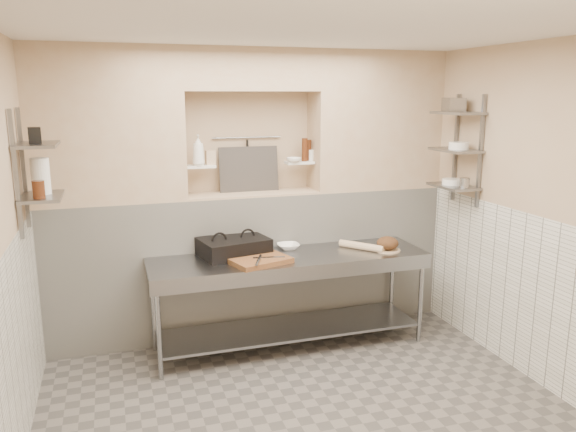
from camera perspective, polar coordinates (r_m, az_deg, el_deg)
name	(u,v)px	position (r m, az deg, el deg)	size (l,w,h in m)	color
floor	(310,421)	(4.52, 2.28, -20.14)	(4.00, 3.90, 0.10)	#605A55
ceiling	(314,19)	(3.85, 2.67, 19.36)	(4.00, 3.90, 0.10)	silver
wall_right	(550,217)	(5.01, 25.04, -0.10)	(0.10, 3.90, 2.80)	tan
wall_back	(246,190)	(5.82, -4.32, 2.61)	(4.00, 0.10, 2.80)	tan
wall_front	(497,364)	(2.28, 20.51, -13.86)	(4.00, 0.10, 2.80)	tan
backwall_lower	(253,262)	(5.75, -3.62, -4.69)	(4.00, 0.40, 1.40)	white
alcove_sill	(252,193)	(5.58, -3.72, 2.30)	(1.30, 0.40, 0.02)	tan
backwall_pillar_left	(107,125)	(5.34, -17.92, 8.75)	(1.35, 0.40, 1.40)	tan
backwall_pillar_right	(375,121)	(5.96, 8.82, 9.50)	(1.35, 0.40, 1.40)	tan
backwall_header	(250,70)	(5.50, -3.90, 14.60)	(1.30, 0.40, 0.40)	tan
wainscot_left	(11,369)	(4.01, -26.30, -13.74)	(0.02, 3.90, 1.40)	white
wainscot_right	(535,299)	(5.16, 23.84, -7.76)	(0.02, 3.90, 1.40)	white
alcove_shelf_left	(200,166)	(5.44, -8.90, 5.01)	(0.28, 0.16, 0.03)	white
alcove_shelf_right	(299,163)	(5.68, 1.16, 5.45)	(0.28, 0.16, 0.03)	white
utensil_rail	(247,137)	(5.68, -4.22, 7.96)	(0.02, 0.02, 0.70)	gray
hanging_steel	(247,155)	(5.67, -4.14, 6.23)	(0.02, 0.02, 0.30)	black
splash_panel	(249,169)	(5.64, -4.00, 4.77)	(0.60, 0.02, 0.45)	#383330
shelf_rail_left_a	(24,168)	(4.91, -25.28, 4.39)	(0.03, 0.03, 0.95)	slate
shelf_rail_left_b	(16,175)	(4.52, -25.91, 3.74)	(0.03, 0.03, 0.95)	slate
wall_shelf_left_lower	(42,197)	(4.73, -23.74, 1.80)	(0.30, 0.50, 0.03)	slate
wall_shelf_left_upper	(37,145)	(4.68, -24.17, 6.62)	(0.30, 0.50, 0.03)	slate
shelf_rail_right_a	(456,148)	(5.87, 16.65, 6.65)	(0.03, 0.03, 1.05)	slate
shelf_rail_right_b	(480,152)	(5.55, 18.97, 6.20)	(0.03, 0.03, 1.05)	slate
wall_shelf_right_lower	(453,186)	(5.68, 16.43, 2.92)	(0.30, 0.50, 0.03)	slate
wall_shelf_right_mid	(455,150)	(5.63, 16.65, 6.43)	(0.30, 0.50, 0.03)	slate
wall_shelf_right_upper	(458,113)	(5.61, 16.87, 9.98)	(0.30, 0.50, 0.03)	slate
prep_table	(290,283)	(5.30, 0.20, -6.79)	(2.60, 0.70, 0.90)	gray
panini_press	(234,247)	(5.25, -5.54, -3.14)	(0.68, 0.55, 0.17)	black
cutting_board	(260,260)	(5.03, -2.87, -4.53)	(0.51, 0.35, 0.05)	brown
knife_blade	(269,257)	(5.02, -1.95, -4.22)	(0.29, 0.03, 0.01)	gray
tongs	(259,260)	(4.91, -3.00, -4.50)	(0.03, 0.03, 0.27)	gray
mixing_bowl	(288,246)	(5.46, 0.03, -3.10)	(0.21, 0.21, 0.05)	white
rolling_pin	(361,246)	(5.48, 7.47, -3.05)	(0.07, 0.07, 0.46)	#D7B989
bread_board	(387,250)	(5.49, 10.05, -3.43)	(0.25, 0.25, 0.01)	#D7B989
bread_loaf	(388,243)	(5.47, 10.08, -2.72)	(0.21, 0.21, 0.13)	#4C2D19
bottle_soap	(198,150)	(5.38, -9.10, 6.61)	(0.11, 0.11, 0.29)	white
jar_alcove	(211,158)	(5.46, -7.87, 5.91)	(0.09, 0.09, 0.13)	tan
bowl_alcove	(294,160)	(5.59, 0.60, 5.72)	(0.15, 0.15, 0.05)	white
condiment_a	(308,150)	(5.73, 2.07, 6.71)	(0.06, 0.06, 0.21)	#431D0C
condiment_b	(305,150)	(5.68, 1.71, 6.75)	(0.06, 0.06, 0.23)	#431D0C
condiment_c	(311,155)	(5.74, 2.33, 6.20)	(0.06, 0.06, 0.11)	white
jug_left	(41,176)	(4.76, -23.84, 3.73)	(0.14, 0.14, 0.28)	white
jar_left	(39,190)	(4.57, -24.01, 2.47)	(0.09, 0.09, 0.13)	#431D0C
box_left_upper	(35,136)	(4.60, -24.35, 7.46)	(0.09, 0.09, 0.12)	black
bowl_right	(452,182)	(5.70, 16.29, 3.36)	(0.18, 0.18, 0.06)	white
canister_right	(464,183)	(5.52, 17.49, 3.23)	(0.09, 0.09, 0.09)	gray
bowl_right_mid	(459,146)	(5.59, 16.96, 6.85)	(0.19, 0.19, 0.07)	white
basket_right	(454,105)	(5.67, 16.49, 10.80)	(0.16, 0.20, 0.13)	gray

